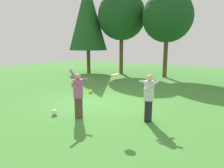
# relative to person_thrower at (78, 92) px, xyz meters

# --- Properties ---
(ground_plane) EXTENTS (40.00, 40.00, 0.00)m
(ground_plane) POSITION_rel_person_thrower_xyz_m (-0.52, 1.77, -0.96)
(ground_plane) COLOR #478C38
(person_thrower) EXTENTS (0.57, 0.56, 1.78)m
(person_thrower) POSITION_rel_person_thrower_xyz_m (0.00, 0.00, 0.00)
(person_thrower) COLOR #4C382D
(person_thrower) RESTS_ON ground_plane
(person_catcher) EXTENTS (0.73, 0.72, 1.63)m
(person_catcher) POSITION_rel_person_thrower_xyz_m (2.25, 0.99, 0.00)
(person_catcher) COLOR black
(person_catcher) RESTS_ON ground_plane
(frisbee) EXTENTS (0.36, 0.36, 0.08)m
(frisbee) POSITION_rel_person_thrower_xyz_m (1.38, 0.26, 0.69)
(frisbee) COLOR yellow
(ball_white) EXTENTS (0.22, 0.22, 0.22)m
(ball_white) POSITION_rel_person_thrower_xyz_m (-0.97, -0.28, -0.85)
(ball_white) COLOR white
(ball_white) RESTS_ON ground_plane
(ball_red) EXTENTS (0.22, 0.22, 0.22)m
(ball_red) POSITION_rel_person_thrower_xyz_m (0.50, 5.10, -0.85)
(ball_red) COLOR red
(ball_red) RESTS_ON ground_plane
(ball_orange) EXTENTS (0.28, 0.28, 0.28)m
(ball_orange) POSITION_rel_person_thrower_xyz_m (-4.19, 4.20, -0.82)
(ball_orange) COLOR orange
(ball_orange) RESTS_ON ground_plane
(ball_yellow) EXTENTS (0.21, 0.21, 0.21)m
(ball_yellow) POSITION_rel_person_thrower_xyz_m (-2.01, 3.22, -0.86)
(ball_yellow) COLOR yellow
(ball_yellow) RESTS_ON ground_plane
(tree_left) EXTENTS (4.29, 4.29, 7.33)m
(tree_left) POSITION_rel_person_thrower_xyz_m (-4.51, 11.04, 4.21)
(tree_left) COLOR brown
(tree_left) RESTS_ON ground_plane
(tree_center) EXTENTS (3.96, 3.96, 6.78)m
(tree_center) POSITION_rel_person_thrower_xyz_m (-0.33, 10.96, 3.81)
(tree_center) COLOR brown
(tree_center) RESTS_ON ground_plane
(tree_far_left) EXTENTS (3.53, 3.53, 8.43)m
(tree_far_left) POSITION_rel_person_thrower_xyz_m (-7.42, 9.83, 4.31)
(tree_far_left) COLOR brown
(tree_far_left) RESTS_ON ground_plane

